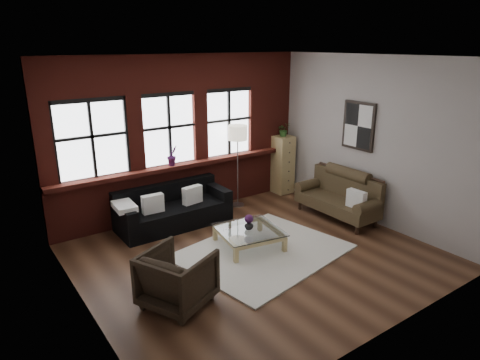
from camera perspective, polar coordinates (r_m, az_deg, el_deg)
floor at (r=7.28m, az=2.11°, el=-9.99°), size 5.50×5.50×0.00m
ceiling at (r=6.44m, az=2.45°, el=16.08°), size 5.50×5.50×0.00m
wall_back at (r=8.74m, az=-7.78°, el=5.83°), size 5.50×0.00×5.50m
wall_front at (r=5.04m, az=19.85°, el=-4.18°), size 5.50×0.00×5.50m
wall_left at (r=5.53m, az=-21.01°, el=-2.36°), size 0.00×5.00×5.00m
wall_right at (r=8.59m, az=17.06°, el=4.99°), size 0.00×5.00×5.00m
brick_backwall at (r=8.69m, az=-7.60°, el=5.76°), size 5.50×0.12×3.20m
sill_ledge at (r=8.74m, az=-7.17°, el=2.08°), size 5.50×0.30×0.08m
window_left at (r=8.01m, az=-19.15°, el=5.00°), size 1.38×0.10×1.50m
window_mid at (r=8.53m, az=-9.46°, el=6.49°), size 1.38×0.10×1.50m
window_right at (r=9.22m, az=-1.57°, el=7.56°), size 1.38×0.10×1.50m
wall_poster at (r=8.70m, az=15.54°, el=6.97°), size 0.05×0.74×0.94m
shag_rug at (r=7.37m, az=3.08°, el=-9.50°), size 2.96×2.50×0.03m
dark_sofa at (r=8.33m, az=-8.84°, el=-3.50°), size 2.17×0.88×0.78m
pillow_a at (r=8.00m, az=-11.55°, el=-3.12°), size 0.41×0.16×0.34m
pillow_b at (r=8.34m, az=-6.37°, el=-1.99°), size 0.42×0.20×0.34m
vintage_settee at (r=8.77m, az=12.82°, el=-2.06°), size 0.79×1.78×0.95m
pillow_settee at (r=8.35m, az=15.25°, el=-2.48°), size 0.16×0.39×0.34m
armchair at (r=5.93m, az=-8.36°, el=-12.85°), size 1.13×1.12×0.78m
coffee_table at (r=7.48m, az=1.19°, el=-7.77°), size 1.19×1.19×0.35m
vase at (r=7.38m, az=1.20°, el=-6.01°), size 0.17×0.17×0.16m
flowers at (r=7.33m, az=1.20°, el=-5.21°), size 0.15×0.15×0.15m
drawer_chest at (r=10.06m, az=5.70°, el=2.06°), size 0.41×0.41×1.35m
potted_plant_top at (r=9.86m, az=5.85°, el=6.72°), size 0.34×0.31×0.32m
floor_lamp at (r=9.07m, az=-0.32°, el=2.25°), size 0.40×0.40×1.92m
sill_plant at (r=8.52m, az=-9.01°, el=3.24°), size 0.26×0.23×0.40m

